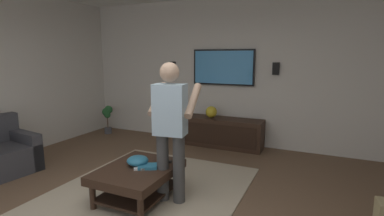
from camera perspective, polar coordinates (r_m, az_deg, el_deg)
name	(u,v)px	position (r m, az deg, el deg)	size (l,w,h in m)	color
wall_back_tv	(231,72)	(5.67, 7.74, 7.06)	(0.10, 6.46, 2.81)	silver
area_rug	(148,191)	(3.86, -8.72, -16.02)	(2.64, 2.27, 0.01)	tan
armchair	(0,154)	(5.15, -33.72, -7.64)	(0.89, 0.90, 0.82)	#38383D
coffee_table	(138,176)	(3.59, -10.64, -13.07)	(1.00, 0.80, 0.40)	#332116
media_console	(218,132)	(5.57, 5.18, -4.74)	(0.45, 1.70, 0.55)	#332116
tv	(223,67)	(5.61, 6.21, 8.03)	(0.05, 1.22, 0.68)	black
person_standing	(171,125)	(3.30, -4.23, -3.31)	(0.59, 0.59, 1.64)	#3F3F3F
potted_plant_short	(108,116)	(6.65, -16.40, -1.46)	(0.25, 0.19, 0.63)	#4C4C51
bowl	(138,161)	(3.60, -10.73, -10.20)	(0.26, 0.26, 0.12)	teal
remote_white	(140,169)	(3.48, -10.20, -11.75)	(0.15, 0.04, 0.02)	white
remote_black	(166,161)	(3.66, -5.20, -10.48)	(0.15, 0.04, 0.02)	black
remote_grey	(140,168)	(3.50, -10.22, -11.61)	(0.15, 0.04, 0.02)	slate
book	(148,166)	(3.51, -8.76, -11.37)	(0.22, 0.16, 0.04)	teal
vase_round	(211,112)	(5.50, 3.84, -0.78)	(0.22, 0.22, 0.22)	gold
wall_speaker_left	(276,69)	(5.40, 16.30, 7.49)	(0.06, 0.12, 0.22)	black
wall_speaker_right	(173,67)	(6.07, -3.86, 8.13)	(0.06, 0.12, 0.22)	black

